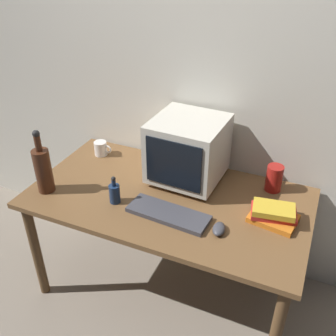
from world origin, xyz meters
TOP-DOWN VIEW (x-y plane):
  - ground_plane at (0.00, 0.00)m, footprint 6.00×6.00m
  - back_wall at (0.00, 0.46)m, footprint 4.00×0.08m
  - desk at (0.00, 0.00)m, footprint 1.51×0.81m
  - crt_monitor at (0.03, 0.20)m, footprint 0.40×0.40m
  - keyboard at (0.07, -0.15)m, footprint 0.43×0.18m
  - computer_mouse at (0.34, -0.17)m, footprint 0.07×0.11m
  - bottle_tall at (-0.64, -0.22)m, footprint 0.09×0.09m
  - bottle_short at (-0.24, -0.16)m, footprint 0.06×0.06m
  - book_stack at (0.56, 0.02)m, footprint 0.25×0.20m
  - mug at (-0.57, 0.24)m, footprint 0.12×0.08m
  - metal_canister at (0.51, 0.29)m, footprint 0.09×0.09m

SIDE VIEW (x-z plane):
  - ground_plane at x=0.00m, z-range 0.00..0.00m
  - desk at x=0.00m, z-range 0.27..0.98m
  - keyboard at x=0.07m, z-range 0.71..0.73m
  - computer_mouse at x=0.34m, z-range 0.71..0.74m
  - book_stack at x=0.56m, z-range 0.70..0.79m
  - mug at x=-0.57m, z-range 0.71..0.80m
  - bottle_short at x=-0.24m, z-range 0.69..0.84m
  - metal_canister at x=0.51m, z-range 0.71..0.86m
  - bottle_tall at x=-0.64m, z-range 0.66..1.03m
  - crt_monitor at x=0.03m, z-range 0.71..1.08m
  - back_wall at x=0.00m, z-range 0.00..2.50m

